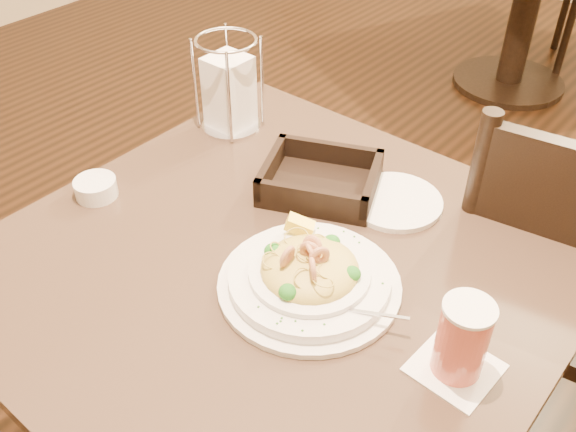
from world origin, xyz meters
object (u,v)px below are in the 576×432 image
Objects in this scene: dining_chair_near at (556,290)px; napkin_caddy at (229,90)px; main_table at (281,348)px; bread_basket at (320,181)px; drink_glass at (462,339)px; pasta_bowl at (309,275)px; butter_ramekin at (96,188)px; side_plate at (395,201)px.

napkin_caddy is (-0.70, -0.23, 0.32)m from dining_chair_near.
bread_basket is (-0.07, 0.19, 0.25)m from main_table.
main_table is 0.44m from drink_glass.
drink_glass is (0.25, 0.01, 0.04)m from pasta_bowl.
pasta_bowl reaches higher than butter_ramekin.
pasta_bowl is at bearing 53.75° from dining_chair_near.
bread_basket is 0.30m from napkin_caddy.
dining_chair_near is at bearing 18.30° from napkin_caddy.
side_plate is 2.22× the size of butter_ramekin.
dining_chair_near is 0.95m from butter_ramekin.
pasta_bowl is at bearing -32.33° from napkin_caddy.
dining_chair_near reaches higher than bread_basket.
napkin_caddy reaches higher than bread_basket.
butter_ramekin reaches higher than main_table.
butter_ramekin is at bearing -142.71° from side_plate.
napkin_caddy is (-0.69, 0.27, 0.03)m from drink_glass.
drink_glass is 0.45m from bread_basket.
pasta_bowl is 2.57× the size of drink_glass.
main_table is 2.82× the size of pasta_bowl.
main_table is 0.54m from napkin_caddy.
dining_chair_near is 0.62m from pasta_bowl.
side_plate is (0.06, 0.25, 0.24)m from main_table.
dining_chair_near is at bearing 40.82° from side_plate.
butter_ramekin is (-0.02, -0.34, -0.07)m from napkin_caddy.
bread_basket is at bearing 26.75° from dining_chair_near.
side_plate reaches higher than main_table.
main_table is at bearing -71.04° from bread_basket.
dining_chair_near is 4.57× the size of napkin_caddy.
pasta_bowl is (0.08, -0.02, 0.26)m from main_table.
bread_basket reaches higher than main_table.
pasta_bowl is 1.23× the size of bread_basket.
drink_glass reaches higher than main_table.
dining_chair_near reaches higher than side_plate.
bread_basket is (-0.40, -0.29, 0.25)m from dining_chair_near.
dining_chair_near is 0.56m from bread_basket.
napkin_caddy is at bearing 86.74° from butter_ramekin.
side_plate is at bearing 135.29° from drink_glass.
drink_glass is at bearing 1.25° from pasta_bowl.
dining_chair_near is at bearing 55.22° from main_table.
side_plate is (-0.01, 0.27, -0.02)m from pasta_bowl.
dining_chair_near reaches higher than pasta_bowl.
main_table is 4.42× the size of napkin_caddy.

